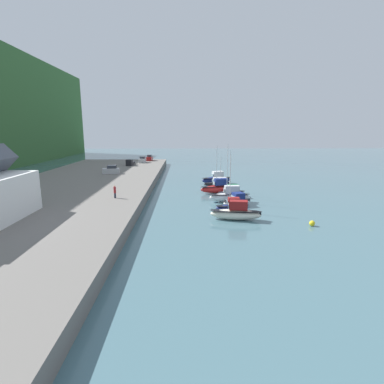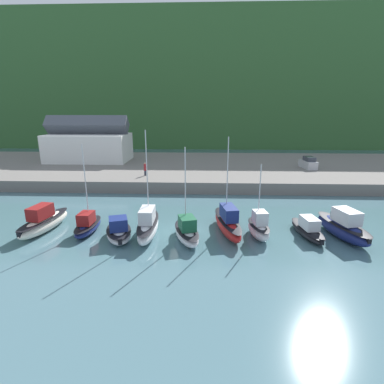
{
  "view_description": "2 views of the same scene",
  "coord_description": "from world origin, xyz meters",
  "views": [
    {
      "loc": [
        -56.29,
        7.43,
        12.89
      ],
      "look_at": [
        -3.14,
        6.02,
        1.86
      ],
      "focal_mm": 28.0,
      "sensor_mm": 36.0,
      "label": 1
    },
    {
      "loc": [
        2.23,
        -28.56,
        12.41
      ],
      "look_at": [
        0.75,
        8.1,
        2.12
      ],
      "focal_mm": 28.0,
      "sensor_mm": 36.0,
      "label": 2
    }
  ],
  "objects": [
    {
      "name": "ground_plane",
      "position": [
        0.0,
        0.0,
        0.0
      ],
      "size": [
        320.0,
        320.0,
        0.0
      ],
      "primitive_type": "plane",
      "color": "#476B75"
    },
    {
      "name": "quay_promenade",
      "position": [
        0.0,
        29.91,
        0.89
      ],
      "size": [
        119.84,
        31.16,
        1.78
      ],
      "color": "slate",
      "rests_on": "ground_plane"
    },
    {
      "name": "moored_boat_0",
      "position": [
        -14.33,
        -0.13,
        1.06
      ],
      "size": [
        3.16,
        7.76,
        2.87
      ],
      "rotation": [
        0.0,
        0.0,
        -0.16
      ],
      "color": "white",
      "rests_on": "ground_plane"
    },
    {
      "name": "moored_boat_1",
      "position": [
        -9.65,
        -0.32,
        0.83
      ],
      "size": [
        2.0,
        5.36,
        9.07
      ],
      "rotation": [
        0.0,
        0.0,
        -0.04
      ],
      "color": "navy",
      "rests_on": "ground_plane"
    },
    {
      "name": "moored_boat_2",
      "position": [
        -6.03,
        -1.75,
        0.82
      ],
      "size": [
        3.85,
        5.63,
        2.28
      ],
      "rotation": [
        0.0,
        0.0,
        0.32
      ],
      "color": "silver",
      "rests_on": "ground_plane"
    },
    {
      "name": "moored_boat_3",
      "position": [
        -3.27,
        -0.92,
        1.14
      ],
      "size": [
        2.02,
        7.62,
        10.46
      ],
      "rotation": [
        0.0,
        0.0,
        0.02
      ],
      "color": "white",
      "rests_on": "ground_plane"
    },
    {
      "name": "moored_boat_4",
      "position": [
        0.64,
        -1.84,
        0.93
      ],
      "size": [
        3.52,
        6.1,
        9.02
      ],
      "rotation": [
        0.0,
        0.0,
        0.29
      ],
      "color": "silver",
      "rests_on": "ground_plane"
    },
    {
      "name": "moored_boat_5",
      "position": [
        4.71,
        0.12,
        1.13
      ],
      "size": [
        3.24,
        8.23,
        9.76
      ],
      "rotation": [
        0.0,
        0.0,
        0.19
      ],
      "color": "red",
      "rests_on": "ground_plane"
    },
    {
      "name": "moored_boat_6",
      "position": [
        7.71,
        -0.81,
        1.06
      ],
      "size": [
        2.28,
        4.69,
        7.31
      ],
      "rotation": [
        0.0,
        0.0,
        0.14
      ],
      "color": "silver",
      "rests_on": "ground_plane"
    },
    {
      "name": "moored_boat_7",
      "position": [
        12.7,
        -0.24,
        0.72
      ],
      "size": [
        2.61,
        6.38,
        2.04
      ],
      "rotation": [
        0.0,
        0.0,
        0.13
      ],
      "color": "black",
      "rests_on": "ground_plane"
    },
    {
      "name": "moored_boat_8",
      "position": [
        16.0,
        -0.53,
        1.13
      ],
      "size": [
        3.91,
        7.77,
        3.02
      ],
      "rotation": [
        0.0,
        0.0,
        0.23
      ],
      "color": "navy",
      "rests_on": "ground_plane"
    },
    {
      "name": "parked_car_0",
      "position": [
        48.21,
        21.91,
        2.7
      ],
      "size": [
        4.35,
        2.17,
        2.16
      ],
      "rotation": [
        0.0,
        0.0,
        1.48
      ],
      "color": "#B7B7BC",
      "rests_on": "quay_promenade"
    },
    {
      "name": "parked_car_1",
      "position": [
        55.06,
        20.21,
        2.7
      ],
      "size": [
        4.27,
        1.96,
        2.16
      ],
      "rotation": [
        0.0,
        0.0,
        1.53
      ],
      "color": "maroon",
      "rests_on": "quay_promenade"
    },
    {
      "name": "parked_car_2",
      "position": [
        21.34,
        26.4,
        2.7
      ],
      "size": [
        2.3,
        4.39,
        2.16
      ],
      "rotation": [
        0.0,
        0.0,
        0.12
      ],
      "color": "#B7B7BC",
      "rests_on": "quay_promenade"
    },
    {
      "name": "pickup_truck_0",
      "position": [
        39.82,
        24.7,
        2.6
      ],
      "size": [
        4.87,
        2.32,
        1.9
      ],
      "rotation": [
        0.0,
        0.0,
        1.49
      ],
      "color": "black",
      "rests_on": "quay_promenade"
    },
    {
      "name": "person_on_quay",
      "position": [
        -7.34,
        18.96,
        2.88
      ],
      "size": [
        0.4,
        0.4,
        2.14
      ],
      "color": "#232838",
      "rests_on": "quay_promenade"
    },
    {
      "name": "mooring_buoy_0",
      "position": [
        -17.56,
        -10.04,
        0.39
      ],
      "size": [
        0.77,
        0.77,
        0.77
      ],
      "color": "yellow",
      "rests_on": "ground_plane"
    }
  ]
}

